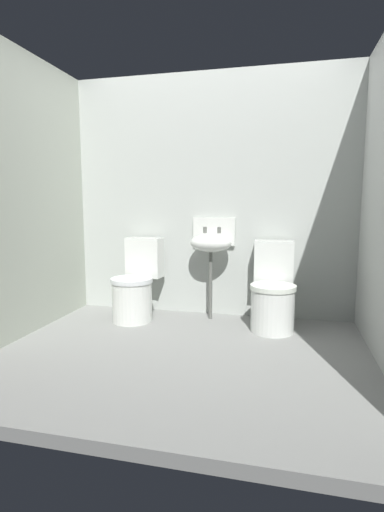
{
  "coord_description": "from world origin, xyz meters",
  "views": [
    {
      "loc": [
        0.74,
        -2.81,
        1.13
      ],
      "look_at": [
        0.0,
        0.26,
        0.7
      ],
      "focal_mm": 27.37,
      "sensor_mm": 36.0,
      "label": 1
    }
  ],
  "objects": [
    {
      "name": "wall_left",
      "position": [
        -1.45,
        0.1,
        1.2
      ],
      "size": [
        0.1,
        2.28,
        2.39
      ],
      "primitive_type": "cube",
      "color": "#B2BBAA",
      "rests_on": "ground"
    },
    {
      "name": "toilet_left",
      "position": [
        -0.67,
        0.69,
        0.32
      ],
      "size": [
        0.43,
        0.62,
        0.78
      ],
      "rotation": [
        0.0,
        0.0,
        3.06
      ],
      "color": "silver",
      "rests_on": "ground"
    },
    {
      "name": "ground_plane",
      "position": [
        0.0,
        0.0,
        -0.04
      ],
      "size": [
        3.21,
        2.48,
        0.08
      ],
      "primitive_type": "cube",
      "color": "gray"
    },
    {
      "name": "sink",
      "position": [
        0.04,
        0.88,
        0.75
      ],
      "size": [
        0.42,
        0.35,
        0.99
      ],
      "color": "#5D5F5A",
      "rests_on": "ground"
    },
    {
      "name": "wall_back",
      "position": [
        0.0,
        1.09,
        1.2
      ],
      "size": [
        3.21,
        0.1,
        2.39
      ],
      "primitive_type": "cube",
      "color": "#B1B7B0",
      "rests_on": "ground"
    },
    {
      "name": "toilet_right",
      "position": [
        0.65,
        0.69,
        0.32
      ],
      "size": [
        0.41,
        0.6,
        0.78
      ],
      "rotation": [
        0.0,
        0.0,
        3.17
      ],
      "color": "silver",
      "rests_on": "ground"
    }
  ]
}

